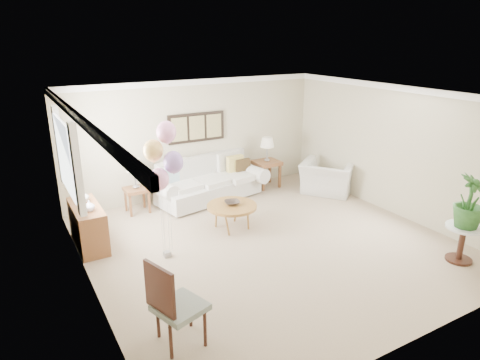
{
  "coord_description": "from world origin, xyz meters",
  "views": [
    {
      "loc": [
        -3.83,
        -5.66,
        3.5
      ],
      "look_at": [
        -0.24,
        0.6,
        1.05
      ],
      "focal_mm": 32.0,
      "sensor_mm": 36.0,
      "label": 1
    }
  ],
  "objects": [
    {
      "name": "lamp_left",
      "position": [
        -1.58,
        2.54,
        1.0
      ],
      "size": [
        0.35,
        0.35,
        0.62
      ],
      "color": "gray",
      "rests_on": "end_table_left"
    },
    {
      "name": "credenza",
      "position": [
        -2.76,
        1.5,
        0.37
      ],
      "size": [
        0.46,
        1.2,
        0.74
      ],
      "color": "brown",
      "rests_on": "ground"
    },
    {
      "name": "accent_chair",
      "position": [
        -2.4,
        -1.62,
        0.57
      ],
      "size": [
        0.67,
        0.67,
        1.09
      ],
      "color": "gray",
      "rests_on": "ground"
    },
    {
      "name": "room_shell",
      "position": [
        -0.11,
        0.09,
        1.63
      ],
      "size": [
        6.04,
        6.04,
        2.6
      ],
      "color": "#BCB59C",
      "rests_on": "ground"
    },
    {
      "name": "lamp_right",
      "position": [
        1.62,
        2.54,
        1.09
      ],
      "size": [
        0.33,
        0.33,
        0.58
      ],
      "color": "gray",
      "rests_on": "end_table_right"
    },
    {
      "name": "coffee_table",
      "position": [
        -0.26,
        0.87,
        0.44
      ],
      "size": [
        0.95,
        0.95,
        0.48
      ],
      "color": "olive",
      "rests_on": "ground"
    },
    {
      "name": "armchair",
      "position": [
        2.6,
        1.48,
        0.37
      ],
      "size": [
        1.48,
        1.51,
        0.74
      ],
      "primitive_type": "imported",
      "rotation": [
        0.0,
        0.0,
        2.2
      ],
      "color": "beige",
      "rests_on": "ground"
    },
    {
      "name": "ground_plane",
      "position": [
        0.0,
        0.0,
        0.0
      ],
      "size": [
        6.0,
        6.0,
        0.0
      ],
      "primitive_type": "plane",
      "color": "tan"
    },
    {
      "name": "side_table",
      "position": [
        2.37,
        -2.06,
        0.46
      ],
      "size": [
        0.57,
        0.57,
        0.62
      ],
      "color": "silver",
      "rests_on": "ground"
    },
    {
      "name": "sofa",
      "position": [
        0.03,
        2.5,
        0.37
      ],
      "size": [
        2.7,
        1.34,
        0.94
      ],
      "color": "beige",
      "rests_on": "ground"
    },
    {
      "name": "wall_art_triptych",
      "position": [
        0.0,
        2.96,
        1.55
      ],
      "size": [
        1.35,
        0.06,
        0.65
      ],
      "color": "black",
      "rests_on": "ground"
    },
    {
      "name": "vase_sage",
      "position": [
        -2.74,
        1.73,
        0.84
      ],
      "size": [
        0.24,
        0.24,
        0.2
      ],
      "primitive_type": "imported",
      "rotation": [
        0.0,
        0.0,
        0.29
      ],
      "color": "#B3B8AE",
      "rests_on": "credenza"
    },
    {
      "name": "end_table_right",
      "position": [
        1.62,
        2.54,
        0.54
      ],
      "size": [
        0.59,
        0.54,
        0.64
      ],
      "color": "brown",
      "rests_on": "ground"
    },
    {
      "name": "vase_white",
      "position": [
        -2.74,
        1.25,
        0.83
      ],
      "size": [
        0.21,
        0.21,
        0.18
      ],
      "primitive_type": "imported",
      "rotation": [
        0.0,
        0.0,
        0.21
      ],
      "color": "silver",
      "rests_on": "credenza"
    },
    {
      "name": "balloon_cluster",
      "position": [
        -1.7,
        0.44,
        1.72
      ],
      "size": [
        0.56,
        0.55,
        2.25
      ],
      "color": "gray",
      "rests_on": "ground"
    },
    {
      "name": "potted_plant",
      "position": [
        2.35,
        -2.07,
        1.04
      ],
      "size": [
        0.62,
        0.62,
        0.85
      ],
      "primitive_type": "imported",
      "rotation": [
        0.0,
        0.0,
        0.36
      ],
      "color": "#204A1A",
      "rests_on": "side_table"
    },
    {
      "name": "decor_bowl",
      "position": [
        -0.25,
        0.89,
        0.51
      ],
      "size": [
        0.35,
        0.35,
        0.07
      ],
      "primitive_type": "imported",
      "rotation": [
        0.0,
        0.0,
        -0.28
      ],
      "color": "#332924",
      "rests_on": "coffee_table"
    },
    {
      "name": "end_table_left",
      "position": [
        -1.58,
        2.54,
        0.44
      ],
      "size": [
        0.49,
        0.44,
        0.53
      ],
      "color": "brown",
      "rests_on": "ground"
    }
  ]
}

